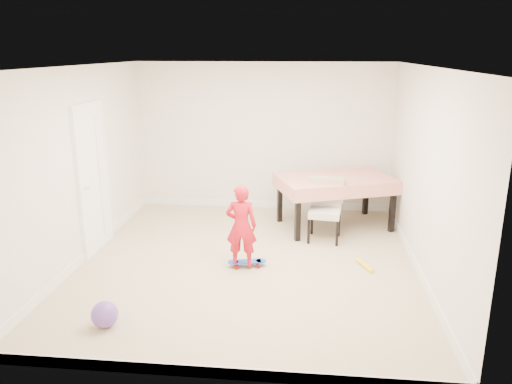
# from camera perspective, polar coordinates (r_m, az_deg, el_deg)

# --- Properties ---
(ground) EXTENTS (5.00, 5.00, 0.00)m
(ground) POSITION_cam_1_polar(r_m,az_deg,el_deg) (6.86, -1.01, -8.09)
(ground) COLOR tan
(ground) RESTS_ON ground
(ceiling) EXTENTS (4.50, 5.00, 0.04)m
(ceiling) POSITION_cam_1_polar(r_m,az_deg,el_deg) (6.27, -1.13, 13.99)
(ceiling) COLOR white
(ceiling) RESTS_ON wall_back
(wall_back) EXTENTS (4.50, 0.04, 2.60)m
(wall_back) POSITION_cam_1_polar(r_m,az_deg,el_deg) (8.86, 0.88, 6.25)
(wall_back) COLOR silver
(wall_back) RESTS_ON ground
(wall_front) EXTENTS (4.50, 0.04, 2.60)m
(wall_front) POSITION_cam_1_polar(r_m,az_deg,el_deg) (4.10, -5.29, -5.54)
(wall_front) COLOR silver
(wall_front) RESTS_ON ground
(wall_left) EXTENTS (0.04, 5.00, 2.60)m
(wall_left) POSITION_cam_1_polar(r_m,az_deg,el_deg) (7.06, -19.36, 2.82)
(wall_left) COLOR silver
(wall_left) RESTS_ON ground
(wall_right) EXTENTS (0.04, 5.00, 2.60)m
(wall_right) POSITION_cam_1_polar(r_m,az_deg,el_deg) (6.56, 18.66, 1.93)
(wall_right) COLOR silver
(wall_right) RESTS_ON ground
(door) EXTENTS (0.11, 0.94, 2.11)m
(door) POSITION_cam_1_polar(r_m,az_deg,el_deg) (7.39, -18.15, 1.28)
(door) COLOR white
(door) RESTS_ON ground
(baseboard_back) EXTENTS (4.50, 0.02, 0.12)m
(baseboard_back) POSITION_cam_1_polar(r_m,az_deg,el_deg) (9.16, 0.86, -1.41)
(baseboard_back) COLOR white
(baseboard_back) RESTS_ON ground
(baseboard_front) EXTENTS (4.50, 0.02, 0.12)m
(baseboard_front) POSITION_cam_1_polar(r_m,az_deg,el_deg) (4.69, -4.90, -19.83)
(baseboard_front) COLOR white
(baseboard_front) RESTS_ON ground
(baseboard_left) EXTENTS (0.02, 5.00, 0.12)m
(baseboard_left) POSITION_cam_1_polar(r_m,az_deg,el_deg) (7.43, -18.55, -6.52)
(baseboard_left) COLOR white
(baseboard_left) RESTS_ON ground
(baseboard_right) EXTENTS (0.02, 5.00, 0.12)m
(baseboard_right) POSITION_cam_1_polar(r_m,az_deg,el_deg) (6.95, 17.83, -8.03)
(baseboard_right) COLOR white
(baseboard_right) RESTS_ON ground
(dining_table) EXTENTS (2.05, 1.66, 0.84)m
(dining_table) POSITION_cam_1_polar(r_m,az_deg,el_deg) (8.18, 8.97, -1.11)
(dining_table) COLOR red
(dining_table) RESTS_ON ground
(dining_chair) EXTENTS (0.58, 0.65, 0.94)m
(dining_chair) POSITION_cam_1_polar(r_m,az_deg,el_deg) (7.56, 7.88, -2.09)
(dining_chair) COLOR silver
(dining_chair) RESTS_ON ground
(skateboard) EXTENTS (0.54, 0.29, 0.08)m
(skateboard) POSITION_cam_1_polar(r_m,az_deg,el_deg) (6.74, -1.03, -8.19)
(skateboard) COLOR blue
(skateboard) RESTS_ON ground
(child) EXTENTS (0.41, 0.28, 1.11)m
(child) POSITION_cam_1_polar(r_m,az_deg,el_deg) (6.50, -1.69, -4.21)
(child) COLOR red
(child) RESTS_ON ground
(balloon) EXTENTS (0.28, 0.28, 0.28)m
(balloon) POSITION_cam_1_polar(r_m,az_deg,el_deg) (5.57, -16.92, -13.26)
(balloon) COLOR #6644A5
(balloon) RESTS_ON ground
(foam_toy) EXTENTS (0.22, 0.39, 0.06)m
(foam_toy) POSITION_cam_1_polar(r_m,az_deg,el_deg) (6.87, 12.32, -8.18)
(foam_toy) COLOR yellow
(foam_toy) RESTS_ON ground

